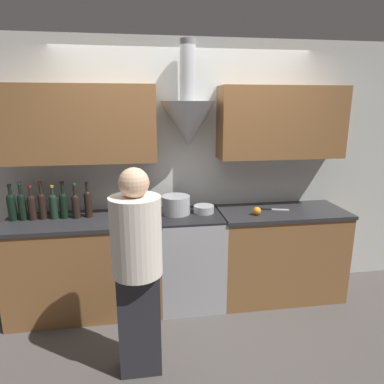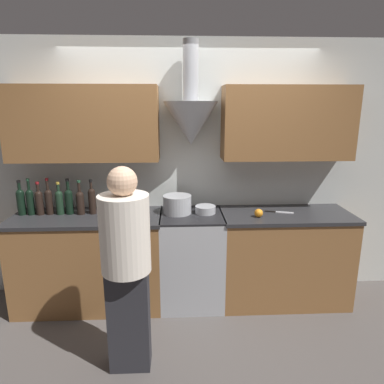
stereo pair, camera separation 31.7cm
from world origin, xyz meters
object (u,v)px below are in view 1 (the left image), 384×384
object	(u,v)px
wine_bottle_0	(12,205)
wine_bottle_2	(32,206)
wine_bottle_6	(76,204)
stock_pot	(176,205)
wine_bottle_5	(64,204)
wine_bottle_1	(22,205)
orange_fruit	(257,211)
wine_bottle_3	(42,204)
wine_bottle_4	(54,205)
wine_bottle_7	(88,202)
person_foreground_left	(137,266)
stove_range	(190,258)
mixing_bowl	(204,209)

from	to	relation	value
wine_bottle_0	wine_bottle_2	size ratio (longest dim) A/B	1.05
wine_bottle_2	wine_bottle_6	bearing A→B (deg)	-1.02
wine_bottle_2	stock_pot	bearing A→B (deg)	-0.78
wine_bottle_2	wine_bottle_5	xyz separation A→B (m)	(0.28, 0.01, 0.01)
wine_bottle_1	orange_fruit	distance (m)	2.20
wine_bottle_3	wine_bottle_5	size ratio (longest dim) A/B	1.03
wine_bottle_4	wine_bottle_5	distance (m)	0.09
wine_bottle_4	wine_bottle_5	bearing A→B (deg)	4.40
wine_bottle_1	wine_bottle_6	bearing A→B (deg)	-1.31
wine_bottle_7	person_foreground_left	distance (m)	1.08
wine_bottle_2	wine_bottle_7	xyz separation A→B (m)	(0.50, 0.00, 0.01)
person_foreground_left	wine_bottle_4	bearing A→B (deg)	128.70
stove_range	stock_pot	bearing A→B (deg)	161.62
stove_range	wine_bottle_3	xyz separation A→B (m)	(-1.38, 0.07, 0.61)
wine_bottle_3	wine_bottle_7	distance (m)	0.41
stove_range	mixing_bowl	xyz separation A→B (m)	(0.14, 0.04, 0.50)
wine_bottle_1	wine_bottle_2	distance (m)	0.09
wine_bottle_0	stock_pot	world-z (taller)	wine_bottle_0
wine_bottle_1	wine_bottle_7	size ratio (longest dim) A/B	1.05
stock_pot	stove_range	bearing A→B (deg)	-18.38
wine_bottle_1	wine_bottle_2	world-z (taller)	wine_bottle_1
stock_pot	orange_fruit	bearing A→B (deg)	-11.78
wine_bottle_4	person_foreground_left	bearing A→B (deg)	-51.30
wine_bottle_4	mixing_bowl	size ratio (longest dim) A/B	1.60
stove_range	wine_bottle_2	bearing A→B (deg)	177.50
stock_pot	wine_bottle_3	bearing A→B (deg)	178.81
wine_bottle_0	wine_bottle_1	world-z (taller)	wine_bottle_1
wine_bottle_4	wine_bottle_7	distance (m)	0.31
stock_pot	mixing_bowl	world-z (taller)	stock_pot
wine_bottle_7	person_foreground_left	bearing A→B (deg)	-64.65
wine_bottle_0	stock_pot	bearing A→B (deg)	-0.95
wine_bottle_2	mixing_bowl	world-z (taller)	wine_bottle_2
wine_bottle_4	wine_bottle_6	bearing A→B (deg)	-2.84
stock_pot	orange_fruit	distance (m)	0.79
wine_bottle_4	orange_fruit	world-z (taller)	wine_bottle_4
stove_range	wine_bottle_0	xyz separation A→B (m)	(-1.64, 0.07, 0.61)
wine_bottle_1	mixing_bowl	bearing A→B (deg)	-1.09
wine_bottle_6	wine_bottle_2	bearing A→B (deg)	178.98
wine_bottle_2	wine_bottle_4	xyz separation A→B (m)	(0.19, 0.00, -0.00)
wine_bottle_4	wine_bottle_0	bearing A→B (deg)	179.39
stove_range	orange_fruit	size ratio (longest dim) A/B	11.66
stove_range	wine_bottle_6	bearing A→B (deg)	176.97
stove_range	wine_bottle_6	xyz separation A→B (m)	(-1.08, 0.06, 0.60)
wine_bottle_5	stock_pot	bearing A→B (deg)	-1.53
stock_pot	mixing_bowl	xyz separation A→B (m)	(0.28, -0.01, -0.05)
wine_bottle_1	wine_bottle_2	size ratio (longest dim) A/B	1.10
stove_range	stock_pot	distance (m)	0.57
person_foreground_left	wine_bottle_2	bearing A→B (deg)	135.08
stock_pot	person_foreground_left	world-z (taller)	person_foreground_left
wine_bottle_1	orange_fruit	xyz separation A→B (m)	(2.19, -0.18, -0.10)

